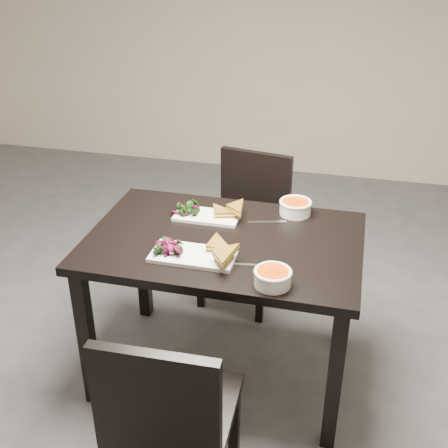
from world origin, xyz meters
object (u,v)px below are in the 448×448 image
table (224,257)px  chair_near (169,415)px  soup_bowl_near (273,277)px  plate_far (207,216)px  chair_far (248,219)px  soup_bowl_far (295,207)px  plate_near (193,256)px

table → chair_near: (-0.00, -0.78, -0.17)m
chair_near → soup_bowl_near: 0.62m
chair_near → plate_far: chair_near is taller
chair_far → soup_bowl_near: (0.30, -1.02, 0.30)m
chair_far → plate_far: 0.61m
soup_bowl_near → soup_bowl_far: 0.62m
chair_near → chair_far: same height
soup_bowl_near → plate_far: size_ratio=0.49×
chair_near → chair_far: 1.49m
chair_far → soup_bowl_far: size_ratio=5.51×
chair_near → soup_bowl_near: bearing=58.9°
chair_near → soup_bowl_far: bearing=74.4°
chair_far → soup_bowl_near: 1.10m
table → chair_near: bearing=-90.1°
chair_near → plate_far: bearing=95.7°
plate_far → soup_bowl_far: bearing=19.4°
table → plate_near: 0.23m
plate_near → chair_far: bearing=86.9°
plate_far → soup_bowl_far: size_ratio=1.96×
table → plate_near: bearing=-114.0°
soup_bowl_far → table: bearing=-131.2°
table → soup_bowl_near: (0.27, -0.31, 0.14)m
chair_far → plate_far: chair_far is taller
plate_far → chair_near: bearing=-82.7°
chair_near → plate_far: (-0.12, 0.96, 0.27)m
chair_near → plate_near: size_ratio=2.43×
chair_far → chair_near: bearing=-79.0°
soup_bowl_near → soup_bowl_far: bearing=89.6°
chair_near → soup_bowl_far: chair_near is taller
chair_near → table: bearing=88.3°
soup_bowl_near → soup_bowl_far: soup_bowl_far is taller
chair_near → plate_near: 0.66m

